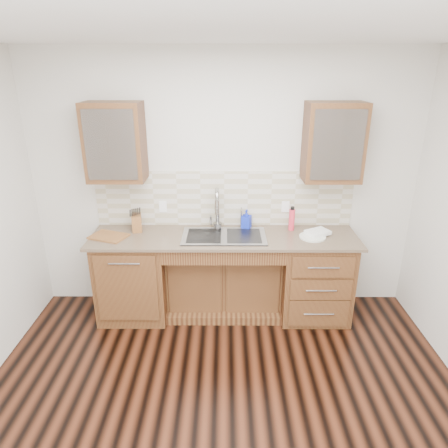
{
  "coord_description": "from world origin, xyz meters",
  "views": [
    {
      "loc": [
        0.02,
        -2.28,
        2.49
      ],
      "look_at": [
        0.0,
        1.4,
        1.05
      ],
      "focal_mm": 32.0,
      "sensor_mm": 36.0,
      "label": 1
    }
  ],
  "objects_px": {
    "plate": "(312,237)",
    "knife_block": "(137,223)",
    "soap_bottle": "(246,219)",
    "cutting_board": "(109,236)",
    "water_bottle": "(292,220)"
  },
  "relations": [
    {
      "from": "soap_bottle",
      "to": "plate",
      "type": "distance_m",
      "value": 0.7
    },
    {
      "from": "soap_bottle",
      "to": "knife_block",
      "type": "xyz_separation_m",
      "value": [
        -1.14,
        -0.07,
        -0.01
      ]
    },
    {
      "from": "soap_bottle",
      "to": "cutting_board",
      "type": "height_order",
      "value": "soap_bottle"
    },
    {
      "from": "water_bottle",
      "to": "cutting_board",
      "type": "relative_size",
      "value": 0.64
    },
    {
      "from": "plate",
      "to": "knife_block",
      "type": "height_order",
      "value": "knife_block"
    },
    {
      "from": "soap_bottle",
      "to": "knife_block",
      "type": "bearing_deg",
      "value": -156.32
    },
    {
      "from": "knife_block",
      "to": "plate",
      "type": "bearing_deg",
      "value": -17.34
    },
    {
      "from": "plate",
      "to": "knife_block",
      "type": "relative_size",
      "value": 1.53
    },
    {
      "from": "soap_bottle",
      "to": "cutting_board",
      "type": "xyz_separation_m",
      "value": [
        -1.39,
        -0.25,
        -0.09
      ]
    },
    {
      "from": "knife_block",
      "to": "cutting_board",
      "type": "height_order",
      "value": "knife_block"
    },
    {
      "from": "plate",
      "to": "knife_block",
      "type": "xyz_separation_m",
      "value": [
        -1.79,
        0.18,
        0.08
      ]
    },
    {
      "from": "water_bottle",
      "to": "knife_block",
      "type": "xyz_separation_m",
      "value": [
        -1.61,
        -0.02,
        -0.03
      ]
    },
    {
      "from": "water_bottle",
      "to": "plate",
      "type": "bearing_deg",
      "value": -47.87
    },
    {
      "from": "water_bottle",
      "to": "cutting_board",
      "type": "xyz_separation_m",
      "value": [
        -1.86,
        -0.2,
        -0.1
      ]
    },
    {
      "from": "plate",
      "to": "water_bottle",
      "type": "bearing_deg",
      "value": 132.13
    }
  ]
}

